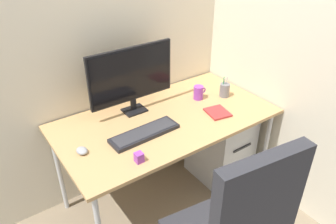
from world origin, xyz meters
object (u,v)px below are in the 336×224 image
monitor (132,76)px  pen_holder (224,90)px  coffee_mug (199,93)px  mouse (82,151)px  filing_cabinet (219,145)px  desk_clamp_accessory (139,157)px  notebook (218,112)px  keyboard (145,133)px

monitor → pen_holder: size_ratio=3.78×
coffee_mug → pen_holder: bearing=-23.6°
pen_holder → mouse: bearing=-178.2°
filing_cabinet → coffee_mug: (-0.16, 0.12, 0.50)m
desk_clamp_accessory → notebook: bearing=10.6°
notebook → monitor: bearing=151.7°
coffee_mug → notebook: bearing=-96.3°
monitor → notebook: monitor is taller
keyboard → coffee_mug: bearing=16.7°
filing_cabinet → monitor: (-0.65, 0.25, 0.72)m
pen_holder → notebook: bearing=-143.0°
pen_holder → notebook: size_ratio=1.00×
pen_holder → coffee_mug: pen_holder is taller
filing_cabinet → mouse: size_ratio=7.78×
mouse → notebook: (0.97, -0.13, -0.01)m
filing_cabinet → notebook: notebook is taller
monitor → pen_holder: (0.69, -0.22, -0.22)m
coffee_mug → filing_cabinet: bearing=-38.1°
monitor → mouse: 0.62m
notebook → filing_cabinet: bearing=45.0°
filing_cabinet → keyboard: 0.88m
monitor → desk_clamp_accessory: (-0.26, -0.52, -0.24)m
pen_holder → filing_cabinet: bearing=-131.2°
keyboard → desk_clamp_accessory: size_ratio=7.82×
monitor → mouse: (-0.50, -0.25, -0.26)m
mouse → keyboard: bearing=-11.2°
mouse → desk_clamp_accessory: desk_clamp_accessory is taller
coffee_mug → desk_clamp_accessory: coffee_mug is taller
filing_cabinet → desk_clamp_accessory: (-0.91, -0.26, 0.47)m
filing_cabinet → coffee_mug: bearing=141.9°
keyboard → filing_cabinet: bearing=4.2°
pen_holder → coffee_mug: 0.21m
filing_cabinet → desk_clamp_accessory: desk_clamp_accessory is taller
notebook → keyboard: bearing=-176.3°
monitor → desk_clamp_accessory: size_ratio=10.55×
filing_cabinet → pen_holder: size_ratio=3.73×
keyboard → notebook: bearing=-7.0°
filing_cabinet → mouse: 1.24m
keyboard → coffee_mug: (0.59, 0.18, 0.04)m
filing_cabinet → desk_clamp_accessory: size_ratio=10.42×
filing_cabinet → monitor: size_ratio=0.99×
keyboard → mouse: bearing=172.0°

